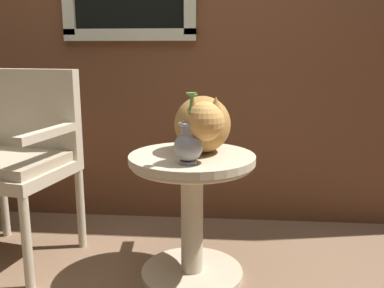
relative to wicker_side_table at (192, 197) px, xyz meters
The scene contains 6 objects.
ground_plane 0.42m from the wicker_side_table, 129.15° to the right, with size 6.00×6.00×0.00m, color #7F6047.
back_wall 1.18m from the wicker_side_table, 97.19° to the left, with size 4.00×0.07×2.60m.
wicker_side_table is the anchor object (origin of this frame).
wicker_chair 0.94m from the wicker_side_table, behind, with size 0.63×0.59×0.97m.
cat 0.34m from the wicker_side_table, 40.47° to the left, with size 0.29×0.64×0.28m.
pewter_vase_with_ivy 0.33m from the wicker_side_table, 90.20° to the right, with size 0.12×0.14×0.30m.
Camera 1 is at (0.24, -1.74, 1.05)m, focal length 39.46 mm.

